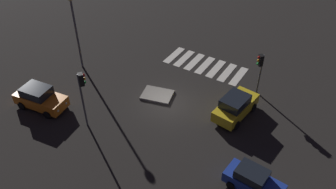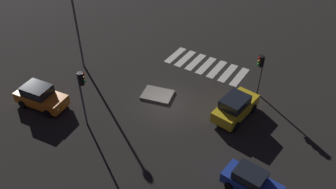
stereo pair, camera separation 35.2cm
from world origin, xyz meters
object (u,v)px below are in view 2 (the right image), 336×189
(car_blue, at_px, (251,182))
(car_orange, at_px, (40,97))
(traffic_island, at_px, (157,95))
(traffic_light_south, at_px, (261,66))
(car_yellow, at_px, (235,107))
(traffic_light_north, at_px, (82,87))
(street_lamp, at_px, (75,19))

(car_blue, xyz_separation_m, car_orange, (17.56, 1.36, 0.12))
(traffic_island, relative_size, traffic_light_south, 0.77)
(car_blue, relative_size, car_yellow, 0.85)
(traffic_light_north, distance_m, traffic_light_south, 14.16)
(car_blue, bearing_deg, traffic_light_north, -170.39)
(street_lamp, bearing_deg, car_yellow, -175.35)
(traffic_island, xyz_separation_m, car_orange, (7.25, 6.16, 0.83))
(car_blue, relative_size, street_lamp, 0.54)
(traffic_light_north, xyz_separation_m, traffic_light_south, (-9.45, -10.52, -0.73))
(car_orange, xyz_separation_m, traffic_light_north, (-4.72, -0.41, 2.69))
(traffic_island, bearing_deg, traffic_light_north, 66.31)
(traffic_island, distance_m, traffic_light_south, 8.86)
(traffic_light_south, bearing_deg, car_blue, 66.37)
(car_orange, height_order, car_yellow, car_yellow)
(street_lamp, bearing_deg, traffic_light_south, -162.60)
(car_yellow, relative_size, traffic_light_north, 0.94)
(traffic_light_south, bearing_deg, car_orange, -5.52)
(car_blue, height_order, car_yellow, car_yellow)
(traffic_island, distance_m, car_orange, 9.55)
(car_blue, height_order, traffic_light_south, traffic_light_south)
(traffic_light_north, bearing_deg, traffic_island, 12.53)
(traffic_light_south, bearing_deg, car_yellow, 41.11)
(car_orange, xyz_separation_m, street_lamp, (1.20, -6.11, 4.02))
(traffic_light_south, bearing_deg, traffic_island, -8.62)
(car_blue, relative_size, traffic_light_north, 0.81)
(car_blue, bearing_deg, traffic_island, 160.42)
(car_yellow, bearing_deg, car_blue, -140.71)
(traffic_island, xyz_separation_m, car_blue, (-10.32, 4.80, 0.71))
(traffic_island, height_order, car_orange, car_orange)
(traffic_island, height_order, street_lamp, street_lamp)
(traffic_island, height_order, traffic_light_north, traffic_light_north)
(traffic_light_north, relative_size, traffic_light_south, 1.26)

